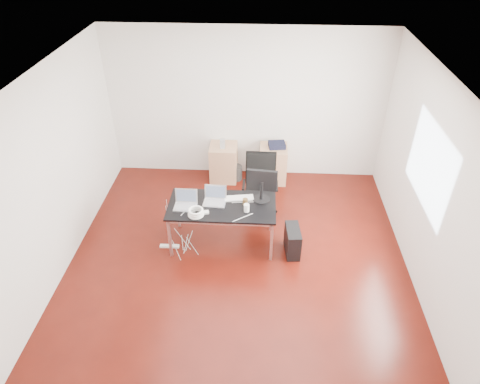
# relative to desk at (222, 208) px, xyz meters

# --- Properties ---
(room_shell) EXTENTS (5.00, 5.00, 5.00)m
(room_shell) POSITION_rel_desk_xyz_m (0.30, -0.37, 0.73)
(room_shell) COLOR #3B0B06
(room_shell) RESTS_ON ground
(desk) EXTENTS (1.60, 0.80, 0.73)m
(desk) POSITION_rel_desk_xyz_m (0.00, 0.00, 0.00)
(desk) COLOR black
(desk) RESTS_ON ground
(office_chair) EXTENTS (0.48, 0.50, 1.08)m
(office_chair) POSITION_rel_desk_xyz_m (0.56, 0.81, -0.07)
(office_chair) COLOR black
(office_chair) RESTS_ON ground
(filing_cabinet_left) EXTENTS (0.50, 0.50, 0.70)m
(filing_cabinet_left) POSITION_rel_desk_xyz_m (-0.15, 1.86, -0.33)
(filing_cabinet_left) COLOR tan
(filing_cabinet_left) RESTS_ON ground
(filing_cabinet_right) EXTENTS (0.50, 0.50, 0.70)m
(filing_cabinet_right) POSITION_rel_desk_xyz_m (0.79, 1.86, -0.33)
(filing_cabinet_right) COLOR tan
(filing_cabinet_right) RESTS_ON ground
(pc_tower) EXTENTS (0.24, 0.47, 0.44)m
(pc_tower) POSITION_rel_desk_xyz_m (1.07, -0.16, -0.46)
(pc_tower) COLOR black
(pc_tower) RESTS_ON ground
(wastebasket) EXTENTS (0.29, 0.29, 0.28)m
(wastebasket) POSITION_rel_desk_xyz_m (0.09, 1.84, -0.54)
(wastebasket) COLOR black
(wastebasket) RESTS_ON ground
(power_strip) EXTENTS (0.30, 0.07, 0.04)m
(power_strip) POSITION_rel_desk_xyz_m (-0.82, -0.16, -0.66)
(power_strip) COLOR white
(power_strip) RESTS_ON ground
(laptop_left) EXTENTS (0.34, 0.26, 0.23)m
(laptop_left) POSITION_rel_desk_xyz_m (-0.53, -0.04, 0.11)
(laptop_left) COLOR silver
(laptop_left) RESTS_ON desk
(laptop_right) EXTENTS (0.34, 0.27, 0.23)m
(laptop_right) POSITION_rel_desk_xyz_m (-0.11, 0.08, 0.11)
(laptop_right) COLOR silver
(laptop_right) RESTS_ON desk
(monitor) EXTENTS (0.45, 0.26, 0.51)m
(monitor) POSITION_rel_desk_xyz_m (0.58, 0.18, 0.34)
(monitor) COLOR black
(monitor) RESTS_ON desk
(keyboard) EXTENTS (0.46, 0.21, 0.02)m
(keyboard) POSITION_rel_desk_xyz_m (0.24, 0.17, 0.06)
(keyboard) COLOR white
(keyboard) RESTS_ON desk
(cup_white) EXTENTS (0.10, 0.10, 0.12)m
(cup_white) POSITION_rel_desk_xyz_m (0.37, -0.13, 0.11)
(cup_white) COLOR white
(cup_white) RESTS_ON desk
(cup_brown) EXTENTS (0.09, 0.09, 0.10)m
(cup_brown) POSITION_rel_desk_xyz_m (0.35, 0.03, 0.10)
(cup_brown) COLOR #4E381A
(cup_brown) RESTS_ON desk
(cable_coil) EXTENTS (0.24, 0.24, 0.11)m
(cable_coil) POSITION_rel_desk_xyz_m (-0.35, -0.27, 0.11)
(cable_coil) COLOR white
(cable_coil) RESTS_ON desk
(power_adapter) EXTENTS (0.08, 0.08, 0.03)m
(power_adapter) POSITION_rel_desk_xyz_m (-0.21, -0.20, 0.07)
(power_adapter) COLOR white
(power_adapter) RESTS_ON desk
(speaker) EXTENTS (0.09, 0.08, 0.18)m
(speaker) POSITION_rel_desk_xyz_m (-0.15, 1.79, 0.11)
(speaker) COLOR #9E9E9E
(speaker) RESTS_ON filing_cabinet_left
(navy_garment) EXTENTS (0.33, 0.28, 0.09)m
(navy_garment) POSITION_rel_desk_xyz_m (0.84, 1.88, 0.07)
(navy_garment) COLOR black
(navy_garment) RESTS_ON filing_cabinet_right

